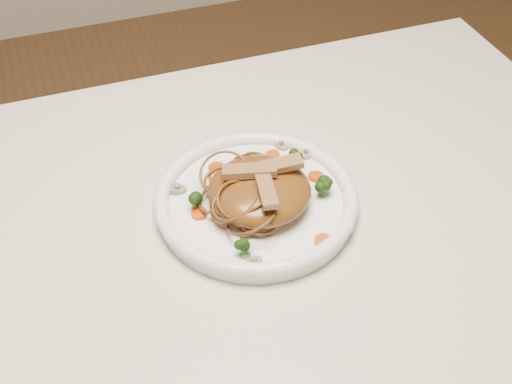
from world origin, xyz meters
name	(u,v)px	position (x,y,z in m)	size (l,w,h in m)	color
table	(225,290)	(0.00, 0.00, 0.65)	(1.20, 0.80, 0.75)	beige
plate	(256,204)	(0.06, 0.04, 0.76)	(0.27, 0.27, 0.02)	white
noodle_mound	(260,190)	(0.06, 0.04, 0.79)	(0.13, 0.13, 0.04)	brown
chicken_a	(277,166)	(0.09, 0.04, 0.82)	(0.07, 0.02, 0.01)	#A0764B
chicken_b	(249,171)	(0.05, 0.05, 0.82)	(0.07, 0.02, 0.01)	#A0764B
chicken_c	(267,190)	(0.06, 0.01, 0.82)	(0.06, 0.02, 0.01)	#A0764B
broccoli_0	(298,156)	(0.14, 0.09, 0.78)	(0.03, 0.03, 0.03)	#16330A
broccoli_1	(196,198)	(-0.02, 0.06, 0.78)	(0.03, 0.03, 0.03)	#16330A
broccoli_2	(245,247)	(0.02, -0.04, 0.78)	(0.03, 0.03, 0.03)	#16330A
broccoli_3	(324,184)	(0.15, 0.02, 0.78)	(0.03, 0.03, 0.03)	#16330A
carrot_0	(272,156)	(0.11, 0.12, 0.77)	(0.02, 0.02, 0.01)	#D04C07
carrot_1	(199,213)	(-0.02, 0.04, 0.77)	(0.02, 0.02, 0.01)	#D04C07
carrot_2	(315,176)	(0.15, 0.06, 0.77)	(0.02, 0.02, 0.01)	#D04C07
carrot_3	(216,168)	(0.03, 0.12, 0.77)	(0.02, 0.02, 0.01)	#D04C07
carrot_4	(323,241)	(0.11, -0.06, 0.77)	(0.02, 0.02, 0.01)	#D04C07
mushroom_0	(254,262)	(0.02, -0.06, 0.77)	(0.02, 0.02, 0.01)	tan
mushroom_1	(306,154)	(0.16, 0.10, 0.77)	(0.02, 0.02, 0.01)	tan
mushroom_2	(177,189)	(-0.03, 0.09, 0.77)	(0.03, 0.03, 0.01)	tan
mushroom_3	(281,145)	(0.13, 0.13, 0.77)	(0.02, 0.02, 0.01)	tan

